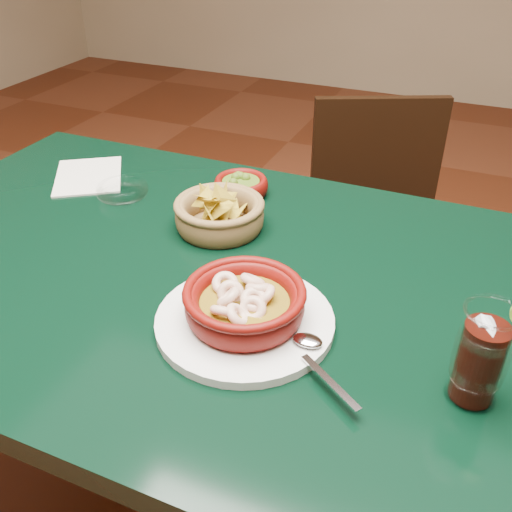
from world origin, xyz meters
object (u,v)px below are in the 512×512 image
at_px(dining_table, 188,308).
at_px(dining_chair, 376,240).
at_px(shrimp_plate, 245,307).
at_px(chip_basket, 219,214).
at_px(cola_drink, 481,356).

xyz_separation_m(dining_table, dining_chair, (0.20, 0.70, -0.20)).
bearing_deg(shrimp_plate, chip_basket, 123.85).
bearing_deg(dining_table, chip_basket, 87.74).
distance_m(chip_basket, cola_drink, 0.53).
bearing_deg(dining_table, cola_drink, -14.56).
xyz_separation_m(dining_table, shrimp_plate, (0.16, -0.11, 0.13)).
bearing_deg(chip_basket, cola_drink, -27.78).
height_order(shrimp_plate, chip_basket, chip_basket).
xyz_separation_m(shrimp_plate, cola_drink, (0.31, -0.01, 0.03)).
bearing_deg(dining_chair, chip_basket, -108.68).
bearing_deg(shrimp_plate, dining_chair, 87.37).
height_order(dining_chair, chip_basket, chip_basket).
bearing_deg(chip_basket, dining_chair, 71.32).
bearing_deg(cola_drink, shrimp_plate, 177.40).
relative_size(dining_table, shrimp_plate, 3.66).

